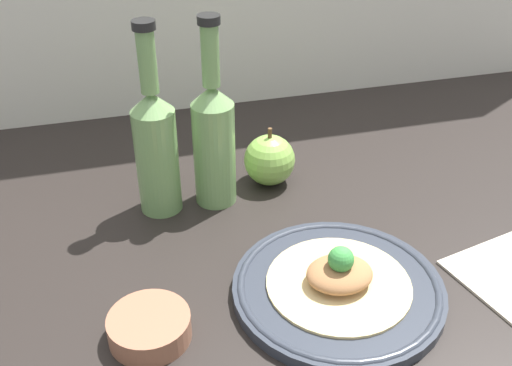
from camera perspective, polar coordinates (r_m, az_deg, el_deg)
name	(u,v)px	position (r cm, az deg, el deg)	size (l,w,h in cm)	color
ground_plane	(261,279)	(82.84, 0.43, -9.16)	(180.00, 110.00, 4.00)	black
plate	(338,288)	(77.81, 7.83, -9.89)	(26.98, 26.98, 1.86)	#2D333D
plated_food	(339,276)	(76.50, 7.94, -8.79)	(18.37, 18.37, 5.85)	#D6BC7F
cider_bottle_left	(156,146)	(88.42, -9.52, 3.52)	(6.37, 6.37, 29.35)	#729E5B
cider_bottle_right	(214,138)	(89.41, -4.04, 4.26)	(6.37, 6.37, 29.35)	#729E5B
apple	(270,160)	(96.93, 1.30, 2.21)	(8.31, 8.31, 9.90)	#84B74C
dipping_bowl	(149,327)	(72.62, -10.11, -13.37)	(9.73, 9.73, 3.07)	#996047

